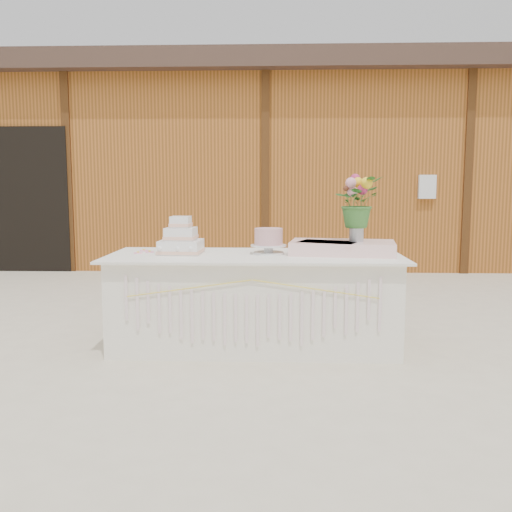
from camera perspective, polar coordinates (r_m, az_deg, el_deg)
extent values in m
plane|color=beige|center=(4.82, -0.14, -8.97)|extent=(80.00, 80.00, 0.00)
cube|color=#A55A22|center=(10.63, 1.18, 8.08)|extent=(12.00, 4.00, 3.00)
cube|color=#3C2A21|center=(10.78, 1.20, 16.88)|extent=(12.60, 4.60, 0.30)
cube|color=white|center=(4.73, -0.14, -4.61)|extent=(2.28, 0.88, 0.75)
cube|color=white|center=(4.67, -0.14, 0.02)|extent=(2.40, 1.00, 0.02)
cube|color=white|center=(4.77, -7.50, 0.92)|extent=(0.35, 0.35, 0.11)
cube|color=#FCBB9F|center=(4.77, -7.50, 0.51)|extent=(0.36, 0.36, 0.03)
cube|color=white|center=(4.76, -7.52, 2.22)|extent=(0.25, 0.25, 0.10)
cube|color=#FCBB9F|center=(4.76, -7.52, 1.87)|extent=(0.26, 0.26, 0.03)
cube|color=white|center=(4.75, -7.54, 3.40)|extent=(0.16, 0.16, 0.09)
cube|color=#FCBB9F|center=(4.75, -7.54, 3.11)|extent=(0.18, 0.18, 0.03)
cylinder|color=white|center=(4.72, 1.26, 0.31)|extent=(0.25, 0.25, 0.02)
cylinder|color=white|center=(4.72, 1.26, 0.70)|extent=(0.07, 0.07, 0.05)
cylinder|color=white|center=(4.71, 1.26, 1.06)|extent=(0.30, 0.30, 0.01)
cylinder|color=#D4989A|center=(4.70, 1.26, 1.96)|extent=(0.23, 0.23, 0.14)
cube|color=#FBCBCA|center=(4.75, 8.64, 0.83)|extent=(0.90, 0.60, 0.11)
cylinder|color=#BCBBC1|center=(4.74, 10.01, 2.42)|extent=(0.12, 0.12, 0.16)
imported|color=#366E2C|center=(4.73, 10.09, 5.92)|extent=(0.50, 0.49, 0.42)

